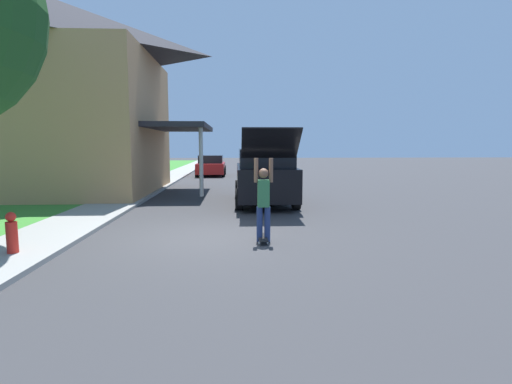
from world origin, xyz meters
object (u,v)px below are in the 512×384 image
Objects in this scene: skateboarder at (263,199)px; fire_hydrant at (12,233)px; skateboard at (263,238)px; car_down_street at (211,166)px; suv_parked at (264,174)px.

skateboarder reaches higher than fire_hydrant.
fire_hydrant is (-4.72, -1.06, 0.39)m from skateboard.
suv_parked is at bearing -78.51° from car_down_street.
skateboard is at bearing -83.26° from car_down_street.
skateboarder is at bearing 36.46° from skateboard.
skateboard is (2.29, -19.37, -0.60)m from car_down_street.
skateboarder is at bearing -83.20° from car_down_street.
suv_parked reaches higher than skateboard.
skateboard is 4.86m from fire_hydrant.
skateboard is (-0.02, -0.01, -0.85)m from skateboarder.
car_down_street is (-2.74, 13.48, -0.37)m from suv_parked.
suv_parked is 8.68m from fire_hydrant.
car_down_street is 5.28× the size of fire_hydrant.
suv_parked is 5.89m from skateboarder.
car_down_street is 19.51m from skateboard.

